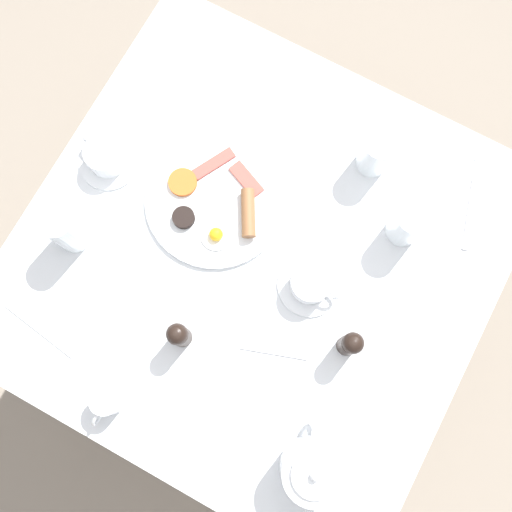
{
  "coord_description": "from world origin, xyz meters",
  "views": [
    {
      "loc": [
        0.22,
        0.12,
        2.01
      ],
      "look_at": [
        0.0,
        0.0,
        0.8
      ],
      "focal_mm": 42.0,
      "sensor_mm": 36.0,
      "label": 1
    }
  ],
  "objects_px": {
    "breakfast_plate": "(216,201)",
    "pepper_grinder": "(350,344)",
    "teapot_near": "(312,470)",
    "salt_grinder": "(179,335)",
    "water_glass_short": "(65,229)",
    "wine_glass_spare": "(376,153)",
    "teacup_with_saucer_left": "(106,157)",
    "fork_by_plate": "(40,329)",
    "teacup_with_saucer_right": "(310,284)",
    "creamer_jug": "(107,400)",
    "spoon_for_tea": "(274,351)",
    "water_glass_tall": "(408,224)",
    "knife_by_plate": "(472,204)"
  },
  "relations": [
    {
      "from": "teacup_with_saucer_right",
      "to": "pepper_grinder",
      "type": "distance_m",
      "value": 0.15
    },
    {
      "from": "water_glass_short",
      "to": "creamer_jug",
      "type": "height_order",
      "value": "water_glass_short"
    },
    {
      "from": "teapot_near",
      "to": "fork_by_plate",
      "type": "distance_m",
      "value": 0.61
    },
    {
      "from": "fork_by_plate",
      "to": "water_glass_short",
      "type": "bearing_deg",
      "value": -169.02
    },
    {
      "from": "water_glass_tall",
      "to": "fork_by_plate",
      "type": "xyz_separation_m",
      "value": [
        0.54,
        -0.56,
        -0.06
      ]
    },
    {
      "from": "teacup_with_saucer_left",
      "to": "knife_by_plate",
      "type": "height_order",
      "value": "teacup_with_saucer_left"
    },
    {
      "from": "wine_glass_spare",
      "to": "knife_by_plate",
      "type": "relative_size",
      "value": 0.55
    },
    {
      "from": "breakfast_plate",
      "to": "pepper_grinder",
      "type": "distance_m",
      "value": 0.41
    },
    {
      "from": "water_glass_short",
      "to": "teacup_with_saucer_left",
      "type": "bearing_deg",
      "value": -171.84
    },
    {
      "from": "teapot_near",
      "to": "teacup_with_saucer_right",
      "type": "distance_m",
      "value": 0.36
    },
    {
      "from": "teacup_with_saucer_left",
      "to": "water_glass_short",
      "type": "bearing_deg",
      "value": 8.16
    },
    {
      "from": "wine_glass_spare",
      "to": "salt_grinder",
      "type": "relative_size",
      "value": 0.97
    },
    {
      "from": "creamer_jug",
      "to": "fork_by_plate",
      "type": "xyz_separation_m",
      "value": [
        -0.05,
        -0.2,
        -0.03
      ]
    },
    {
      "from": "teacup_with_saucer_left",
      "to": "creamer_jug",
      "type": "relative_size",
      "value": 1.53
    },
    {
      "from": "wine_glass_spare",
      "to": "teapot_near",
      "type": "bearing_deg",
      "value": 15.35
    },
    {
      "from": "water_glass_short",
      "to": "spoon_for_tea",
      "type": "bearing_deg",
      "value": 88.73
    },
    {
      "from": "water_glass_tall",
      "to": "salt_grinder",
      "type": "xyz_separation_m",
      "value": [
        0.42,
        -0.3,
        0.0
      ]
    },
    {
      "from": "teapot_near",
      "to": "spoon_for_tea",
      "type": "xyz_separation_m",
      "value": [
        -0.16,
        -0.17,
        -0.05
      ]
    },
    {
      "from": "teapot_near",
      "to": "teacup_with_saucer_right",
      "type": "bearing_deg",
      "value": -172.86
    },
    {
      "from": "water_glass_tall",
      "to": "creamer_jug",
      "type": "xyz_separation_m",
      "value": [
        0.59,
        -0.36,
        -0.02
      ]
    },
    {
      "from": "spoon_for_tea",
      "to": "knife_by_plate",
      "type": "bearing_deg",
      "value": 154.53
    },
    {
      "from": "water_glass_tall",
      "to": "creamer_jug",
      "type": "distance_m",
      "value": 0.69
    },
    {
      "from": "teacup_with_saucer_left",
      "to": "teacup_with_saucer_right",
      "type": "height_order",
      "value": "same"
    },
    {
      "from": "teacup_with_saucer_left",
      "to": "fork_by_plate",
      "type": "bearing_deg",
      "value": 9.66
    },
    {
      "from": "water_glass_short",
      "to": "wine_glass_spare",
      "type": "xyz_separation_m",
      "value": [
        -0.45,
        0.48,
        -0.01
      ]
    },
    {
      "from": "fork_by_plate",
      "to": "spoon_for_tea",
      "type": "height_order",
      "value": "same"
    },
    {
      "from": "breakfast_plate",
      "to": "teacup_with_saucer_left",
      "type": "xyz_separation_m",
      "value": [
        0.03,
        -0.25,
        0.02
      ]
    },
    {
      "from": "breakfast_plate",
      "to": "knife_by_plate",
      "type": "xyz_separation_m",
      "value": [
        -0.26,
        0.48,
        -0.01
      ]
    },
    {
      "from": "water_glass_tall",
      "to": "salt_grinder",
      "type": "height_order",
      "value": "same"
    },
    {
      "from": "water_glass_short",
      "to": "salt_grinder",
      "type": "xyz_separation_m",
      "value": [
        0.08,
        0.3,
        -0.01
      ]
    },
    {
      "from": "knife_by_plate",
      "to": "breakfast_plate",
      "type": "bearing_deg",
      "value": -62.05
    },
    {
      "from": "teapot_near",
      "to": "salt_grinder",
      "type": "distance_m",
      "value": 0.36
    },
    {
      "from": "wine_glass_spare",
      "to": "creamer_jug",
      "type": "bearing_deg",
      "value": -18.71
    },
    {
      "from": "teacup_with_saucer_right",
      "to": "water_glass_short",
      "type": "relative_size",
      "value": 0.95
    },
    {
      "from": "water_glass_short",
      "to": "knife_by_plate",
      "type": "distance_m",
      "value": 0.85
    },
    {
      "from": "teapot_near",
      "to": "knife_by_plate",
      "type": "distance_m",
      "value": 0.64
    },
    {
      "from": "teapot_near",
      "to": "water_glass_tall",
      "type": "height_order",
      "value": "teapot_near"
    },
    {
      "from": "teacup_with_saucer_right",
      "to": "wine_glass_spare",
      "type": "bearing_deg",
      "value": -178.74
    },
    {
      "from": "water_glass_short",
      "to": "salt_grinder",
      "type": "distance_m",
      "value": 0.31
    },
    {
      "from": "wine_glass_spare",
      "to": "creamer_jug",
      "type": "relative_size",
      "value": 1.29
    },
    {
      "from": "spoon_for_tea",
      "to": "water_glass_short",
      "type": "bearing_deg",
      "value": -91.27
    },
    {
      "from": "breakfast_plate",
      "to": "water_glass_tall",
      "type": "relative_size",
      "value": 2.63
    },
    {
      "from": "creamer_jug",
      "to": "teacup_with_saucer_right",
      "type": "bearing_deg",
      "value": 148.25
    },
    {
      "from": "teacup_with_saucer_left",
      "to": "salt_grinder",
      "type": "height_order",
      "value": "salt_grinder"
    },
    {
      "from": "fork_by_plate",
      "to": "knife_by_plate",
      "type": "distance_m",
      "value": 0.94
    },
    {
      "from": "water_glass_tall",
      "to": "knife_by_plate",
      "type": "bearing_deg",
      "value": 139.47
    },
    {
      "from": "water_glass_short",
      "to": "fork_by_plate",
      "type": "bearing_deg",
      "value": 10.98
    },
    {
      "from": "pepper_grinder",
      "to": "knife_by_plate",
      "type": "distance_m",
      "value": 0.41
    },
    {
      "from": "breakfast_plate",
      "to": "creamer_jug",
      "type": "distance_m",
      "value": 0.46
    },
    {
      "from": "pepper_grinder",
      "to": "salt_grinder",
      "type": "bearing_deg",
      "value": -64.48
    }
  ]
}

